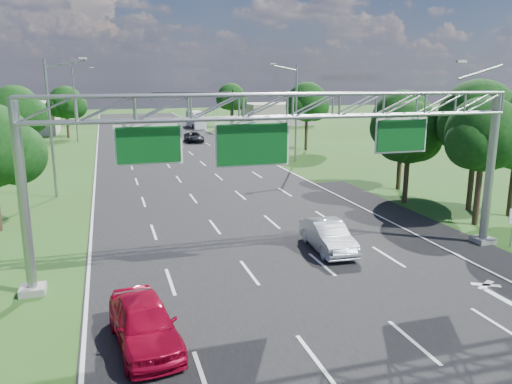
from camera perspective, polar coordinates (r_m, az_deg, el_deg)
name	(u,v)px	position (r m, az deg, el deg)	size (l,w,h in m)	color
ground	(208,188)	(40.76, -5.53, 0.51)	(220.00, 220.00, 0.00)	#2C4C16
road	(208,188)	(40.76, -5.53, 0.51)	(18.00, 180.00, 0.02)	black
road_flare	(439,234)	(30.47, 20.15, -4.52)	(3.00, 30.00, 0.02)	black
sign_gantry	(291,120)	(22.62, 4.08, 8.26)	(23.50, 1.00, 9.56)	gray
traffic_signal	(210,102)	(75.69, -5.30, 10.18)	(12.21, 0.24, 7.00)	black
streetlight_l_near	(53,122)	(39.36, -22.20, 7.40)	(2.97, 0.22, 10.16)	gray
streetlight_l_far	(76,101)	(74.23, -19.87, 9.74)	(2.97, 0.22, 10.16)	gray
streetlight_r_mid	(294,109)	(52.71, 4.41, 9.47)	(2.97, 0.22, 10.16)	gray
tree_cluster_right	(455,130)	(36.28, 21.77, 6.63)	(9.91, 14.60, 8.68)	#2D2116
tree_verge_lb	(17,112)	(54.83, -25.68, 8.21)	(5.76, 4.80, 8.06)	#2D2116
tree_verge_lc	(66,104)	(79.37, -20.85, 9.39)	(5.76, 4.80, 7.62)	#2D2116
tree_verge_rd	(307,104)	(61.93, 5.88, 10.00)	(5.76, 4.80, 8.28)	#2D2116
tree_verge_re	(232,98)	(89.86, -2.81, 10.66)	(5.76, 4.80, 7.84)	#2D2116
building_left	(10,118)	(88.46, -26.31, 7.57)	(14.00, 10.00, 5.00)	#AB9E8F
building_right	(277,114)	(96.66, 2.41, 8.92)	(12.00, 9.00, 4.00)	#AB9E8F
red_coupe	(144,323)	(17.42, -12.64, -14.39)	(1.92, 4.77, 1.63)	#AD0727
silver_sedan	(328,236)	(26.04, 8.21, -5.00)	(1.62, 4.64, 1.53)	silver
car_queue_a	(166,152)	(56.02, -10.20, 4.51)	(2.02, 4.98, 1.44)	white
car_queue_b	(194,137)	(70.26, -7.09, 6.25)	(2.27, 4.92, 1.37)	black
car_queue_d	(235,146)	(59.86, -2.47, 5.31)	(1.71, 4.90, 1.62)	silver
box_truck	(196,120)	(90.95, -6.88, 8.18)	(2.58, 7.59, 2.82)	silver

